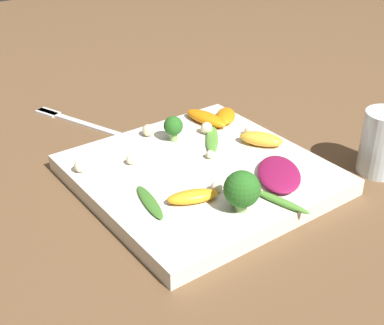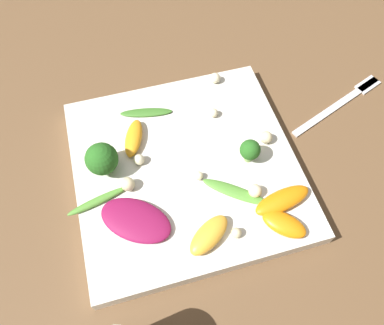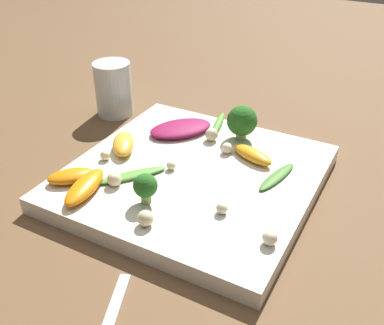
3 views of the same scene
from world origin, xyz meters
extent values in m
plane|color=brown|center=(0.00, 0.00, 0.00)|extent=(2.40, 2.40, 0.00)
cube|color=silver|center=(0.00, 0.00, 0.01)|extent=(0.30, 0.30, 0.02)
cube|color=silver|center=(-0.27, -0.05, 0.00)|extent=(0.18, 0.08, 0.01)
cube|color=silver|center=(-0.34, -0.08, 0.00)|extent=(0.05, 0.03, 0.01)
ellipsoid|color=maroon|center=(0.08, 0.07, 0.03)|extent=(0.11, 0.10, 0.01)
ellipsoid|color=orange|center=(-0.09, 0.12, 0.03)|extent=(0.06, 0.06, 0.02)
ellipsoid|color=#FCAD33|center=(0.00, 0.11, 0.03)|extent=(0.07, 0.06, 0.02)
ellipsoid|color=orange|center=(0.06, -0.06, 0.03)|extent=(0.04, 0.07, 0.02)
ellipsoid|color=orange|center=(-0.11, 0.09, 0.03)|extent=(0.08, 0.04, 0.02)
cylinder|color=#84AD5B|center=(-0.09, 0.02, 0.03)|extent=(0.01, 0.01, 0.02)
sphere|color=#26601E|center=(-0.09, 0.02, 0.05)|extent=(0.03, 0.03, 0.03)
cylinder|color=#84AD5B|center=(0.11, -0.02, 0.03)|extent=(0.01, 0.01, 0.02)
sphere|color=#26601E|center=(0.11, -0.02, 0.05)|extent=(0.04, 0.04, 0.04)
ellipsoid|color=#518E33|center=(-0.05, 0.06, 0.03)|extent=(0.08, 0.07, 0.01)
ellipsoid|color=#518E33|center=(0.13, 0.03, 0.03)|extent=(0.08, 0.03, 0.01)
ellipsoid|color=#3D7528|center=(0.03, -0.10, 0.03)|extent=(0.08, 0.03, 0.01)
sphere|color=beige|center=(-0.09, -0.14, 0.03)|extent=(0.02, 0.02, 0.02)
sphere|color=beige|center=(-0.06, -0.07, 0.03)|extent=(0.01, 0.01, 0.01)
sphere|color=beige|center=(-0.12, -0.01, 0.03)|extent=(0.02, 0.02, 0.02)
sphere|color=beige|center=(0.06, -0.02, 0.03)|extent=(0.02, 0.02, 0.02)
sphere|color=beige|center=(0.08, 0.01, 0.03)|extent=(0.02, 0.02, 0.02)
sphere|color=beige|center=(-0.03, 0.12, 0.03)|extent=(0.01, 0.01, 0.01)
sphere|color=beige|center=(-0.08, 0.07, 0.03)|extent=(0.02, 0.02, 0.02)
sphere|color=beige|center=(-0.01, 0.03, 0.03)|extent=(0.01, 0.01, 0.01)
camera|label=1|loc=(0.49, -0.38, 0.39)|focal=50.00mm
camera|label=2|loc=(0.06, 0.26, 0.47)|focal=35.00mm
camera|label=3|loc=(-0.43, -0.23, 0.34)|focal=42.00mm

